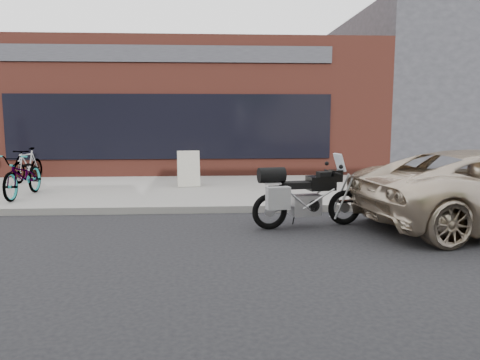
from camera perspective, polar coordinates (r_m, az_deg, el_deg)
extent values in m
plane|color=black|center=(6.07, 3.58, -11.87)|extent=(120.00, 120.00, 0.00)
cube|color=gray|center=(12.84, -0.18, -0.95)|extent=(44.00, 6.00, 0.15)
cube|color=#58251C|center=(19.71, -7.21, 8.42)|extent=(14.00, 10.00, 4.50)
cube|color=black|center=(14.70, -8.48, 6.45)|extent=(10.00, 0.08, 2.00)
cube|color=#27272C|center=(14.81, -8.65, 14.99)|extent=(10.00, 0.08, 0.50)
cube|color=#27272C|center=(22.41, 25.55, 9.57)|extent=(10.00, 10.00, 6.00)
torus|color=black|center=(8.49, 3.64, -3.84)|extent=(0.67, 0.23, 0.66)
torus|color=black|center=(9.05, 12.62, -3.28)|extent=(0.67, 0.23, 0.66)
cube|color=#B7B7BC|center=(8.70, 7.98, -3.01)|extent=(0.59, 0.39, 0.38)
cube|color=black|center=(8.76, 9.83, -0.36)|extent=(0.55, 0.40, 0.26)
cube|color=black|center=(8.57, 6.81, -0.61)|extent=(0.59, 0.38, 0.12)
cube|color=black|center=(8.46, 4.61, -1.23)|extent=(0.33, 0.27, 0.14)
cube|color=black|center=(8.86, 11.60, 0.53)|extent=(0.22, 0.27, 0.22)
cube|color=silver|center=(8.87, 12.05, 2.13)|extent=(0.20, 0.32, 0.33)
cylinder|color=black|center=(8.82, 11.21, 0.96)|extent=(0.16, 0.68, 0.03)
cube|color=#B7B7BC|center=(8.40, 3.86, -0.33)|extent=(0.33, 0.34, 0.03)
cube|color=gray|center=(8.21, 4.67, -2.21)|extent=(0.44, 0.25, 0.40)
cylinder|color=black|center=(8.39, 3.87, 0.60)|extent=(0.52, 0.36, 0.28)
cylinder|color=#B7B7BC|center=(8.72, 5.17, -3.41)|extent=(0.55, 0.18, 0.19)
imported|color=gray|center=(12.04, -24.90, 0.53)|extent=(0.75, 1.97, 1.02)
imported|color=gray|center=(14.82, -24.44, 1.71)|extent=(0.66, 1.66, 0.97)
cube|color=silver|center=(12.60, -6.28, 1.36)|extent=(0.62, 0.35, 0.95)
cube|color=silver|center=(12.85, -6.33, 1.49)|extent=(0.62, 0.35, 0.95)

